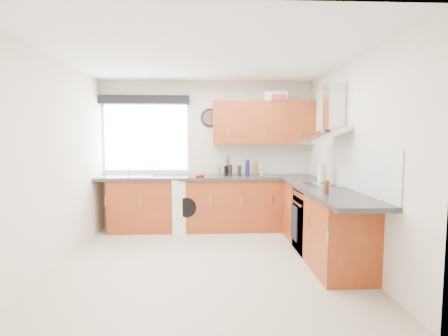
{
  "coord_description": "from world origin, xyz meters",
  "views": [
    {
      "loc": [
        0.02,
        -4.28,
        1.56
      ],
      "look_at": [
        0.25,
        0.85,
        1.1
      ],
      "focal_mm": 28.0,
      "sensor_mm": 36.0,
      "label": 1
    }
  ],
  "objects_px": {
    "washing_machine": "(187,204)",
    "upper_cabinets": "(263,123)",
    "extractor_hood": "(328,121)",
    "oven": "(318,221)"
  },
  "relations": [
    {
      "from": "washing_machine",
      "to": "upper_cabinets",
      "type": "bearing_deg",
      "value": -9.7
    },
    {
      "from": "extractor_hood",
      "to": "upper_cabinets",
      "type": "bearing_deg",
      "value": 116.13
    },
    {
      "from": "upper_cabinets",
      "to": "washing_machine",
      "type": "height_order",
      "value": "upper_cabinets"
    },
    {
      "from": "extractor_hood",
      "to": "upper_cabinets",
      "type": "xyz_separation_m",
      "value": [
        -0.65,
        1.33,
        0.03
      ]
    },
    {
      "from": "extractor_hood",
      "to": "washing_machine",
      "type": "height_order",
      "value": "extractor_hood"
    },
    {
      "from": "upper_cabinets",
      "to": "oven",
      "type": "bearing_deg",
      "value": -67.46
    },
    {
      "from": "oven",
      "to": "washing_machine",
      "type": "distance_m",
      "value": 2.2
    },
    {
      "from": "extractor_hood",
      "to": "washing_machine",
      "type": "xyz_separation_m",
      "value": [
        -1.94,
        1.22,
        -1.33
      ]
    },
    {
      "from": "oven",
      "to": "extractor_hood",
      "type": "height_order",
      "value": "extractor_hood"
    },
    {
      "from": "extractor_hood",
      "to": "upper_cabinets",
      "type": "height_order",
      "value": "upper_cabinets"
    }
  ]
}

